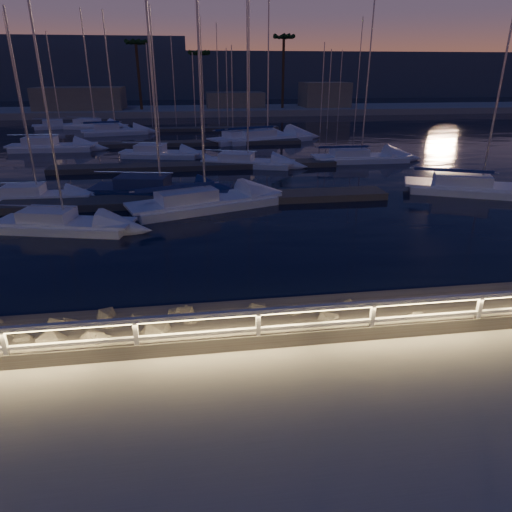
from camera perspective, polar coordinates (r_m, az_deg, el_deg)
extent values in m
plane|color=#9B988C|center=(11.81, -4.62, -11.52)|extent=(400.00, 400.00, 0.00)
cube|color=#9B988C|center=(9.90, -3.55, -20.02)|extent=(240.00, 5.00, 0.20)
cube|color=#635F55|center=(13.24, -5.04, -9.01)|extent=(240.00, 3.45, 1.29)
plane|color=black|center=(90.10, -8.28, 17.49)|extent=(320.00, 320.00, 0.00)
plane|color=black|center=(12.51, -4.45, -16.09)|extent=(400.00, 400.00, 0.00)
cube|color=silver|center=(12.39, -28.84, -10.07)|extent=(0.11, 0.11, 1.00)
cube|color=silver|center=(11.63, -14.73, -9.92)|extent=(0.11, 0.11, 1.00)
cube|color=silver|center=(11.62, 0.28, -9.11)|extent=(0.11, 0.11, 1.00)
cube|color=silver|center=(12.37, 14.30, -7.80)|extent=(0.11, 0.11, 1.00)
cube|color=silver|center=(13.74, 26.04, -6.33)|extent=(0.11, 0.11, 1.00)
cube|color=silver|center=(11.29, -4.78, -7.29)|extent=(44.00, 0.12, 0.12)
cube|color=silver|center=(11.54, -4.70, -9.45)|extent=(44.00, 0.09, 0.09)
cube|color=#E2C165|center=(11.31, -4.76, -7.70)|extent=(44.00, 0.04, 0.03)
sphere|color=#635F55|center=(12.94, -7.03, -9.19)|extent=(0.90, 0.90, 0.90)
sphere|color=#635F55|center=(14.52, 16.86, -6.67)|extent=(1.04, 1.04, 1.04)
sphere|color=#635F55|center=(13.43, -17.59, -9.21)|extent=(0.85, 0.85, 0.85)
sphere|color=#635F55|center=(13.44, 3.93, -8.05)|extent=(1.10, 1.10, 1.10)
sphere|color=#635F55|center=(14.09, -27.37, -9.28)|extent=(0.89, 0.89, 0.89)
cube|color=#615951|center=(26.74, -6.97, 7.02)|extent=(22.00, 2.00, 0.40)
cube|color=#615951|center=(36.49, -7.46, 11.09)|extent=(22.00, 2.00, 0.40)
cube|color=#615951|center=(48.32, -7.80, 13.79)|extent=(22.00, 2.00, 0.40)
cube|color=#615951|center=(60.22, -8.00, 15.42)|extent=(22.00, 2.00, 0.40)
cube|color=#9B988C|center=(84.09, -8.25, 17.44)|extent=(160.00, 14.00, 1.20)
cube|color=gray|center=(85.76, -21.04, 17.70)|extent=(14.00, 8.00, 4.00)
cube|color=gray|center=(85.40, -2.65, 18.71)|extent=(10.00, 6.00, 3.00)
cube|color=gray|center=(87.43, 8.52, 19.11)|extent=(8.00, 7.00, 4.60)
cylinder|color=#473221|center=(82.16, -14.45, 20.99)|extent=(0.44, 0.44, 10.50)
cylinder|color=#473221|center=(82.87, -6.97, 20.96)|extent=(0.44, 0.44, 9.00)
cylinder|color=#473221|center=(83.46, 3.41, 21.95)|extent=(0.44, 0.44, 11.50)
cube|color=#3A475A|center=(139.84, -8.60, 20.98)|extent=(220.00, 30.00, 14.00)
cube|color=white|center=(29.58, -25.46, 6.40)|extent=(5.59, 2.01, 0.47)
cube|color=white|center=(29.51, -25.55, 6.96)|extent=(6.05, 1.75, 0.13)
cube|color=white|center=(29.70, -27.06, 7.38)|extent=(2.19, 1.45, 0.56)
cylinder|color=#ADADB2|center=(28.79, -27.21, 16.35)|extent=(0.10, 0.10, 9.62)
cylinder|color=#ADADB2|center=(29.75, -27.90, 8.11)|extent=(3.46, 0.17, 0.07)
cube|color=white|center=(23.70, -22.65, 3.31)|extent=(6.33, 3.41, 0.47)
cube|color=white|center=(23.61, -22.76, 4.00)|extent=(6.74, 3.24, 0.13)
cube|color=white|center=(23.94, -24.64, 4.69)|extent=(2.64, 2.03, 0.55)
cylinder|color=#ADADB2|center=(22.68, -24.82, 16.82)|extent=(0.10, 0.10, 10.46)
cylinder|color=#ADADB2|center=(24.04, -25.66, 5.65)|extent=(3.67, 0.98, 0.07)
cube|color=white|center=(25.66, -6.32, 6.28)|extent=(8.29, 5.06, 0.57)
cube|color=white|center=(25.56, -6.35, 7.06)|extent=(8.78, 4.90, 0.15)
cube|color=white|center=(25.11, -8.73, 7.52)|extent=(3.54, 2.86, 0.67)
cylinder|color=#ADADB2|center=(24.68, -7.08, 22.78)|extent=(0.12, 0.12, 13.66)
cylinder|color=#ADADB2|center=(24.83, -10.00, 8.50)|extent=(4.67, 1.69, 0.08)
cube|color=white|center=(31.82, 26.21, 7.26)|extent=(8.74, 5.93, 0.56)
cube|color=white|center=(31.74, 26.32, 7.88)|extent=(9.21, 5.84, 0.15)
cube|color=white|center=(31.47, 24.35, 8.77)|extent=(3.81, 3.22, 0.66)
cylinder|color=#ADADB2|center=(31.04, 28.76, 21.03)|extent=(0.12, 0.12, 14.47)
cylinder|color=#ADADB2|center=(31.29, 23.44, 9.81)|extent=(4.79, 2.20, 0.08)
cube|color=white|center=(48.46, -24.05, 12.08)|extent=(7.49, 2.72, 0.63)
cube|color=white|center=(48.41, -24.12, 12.55)|extent=(8.10, 2.37, 0.17)
cube|color=white|center=(48.67, -25.38, 12.87)|extent=(2.94, 1.95, 0.74)
cylinder|color=#ADADB2|center=(47.95, -25.42, 20.22)|extent=(0.14, 0.14, 12.87)
cylinder|color=#ADADB2|center=(48.77, -26.08, 13.46)|extent=(4.63, 0.25, 0.09)
cube|color=#1B254F|center=(28.47, -11.73, 7.56)|extent=(8.11, 4.21, 0.60)
cube|color=#1B254F|center=(28.38, -11.79, 8.31)|extent=(8.65, 3.98, 0.16)
cube|color=#1B254F|center=(28.61, -13.94, 9.02)|extent=(3.36, 2.55, 0.71)
cylinder|color=#ADADB2|center=(27.60, -12.97, 22.17)|extent=(0.13, 0.13, 13.42)
cylinder|color=#ADADB2|center=(28.67, -15.08, 10.06)|extent=(4.73, 1.15, 0.09)
cube|color=white|center=(37.04, -1.00, 11.36)|extent=(7.11, 4.34, 0.49)
cube|color=white|center=(36.98, -1.00, 11.83)|extent=(7.53, 4.20, 0.13)
cube|color=white|center=(37.13, -2.46, 12.34)|extent=(3.03, 2.45, 0.57)
cylinder|color=#ADADB2|center=(36.38, -1.07, 21.08)|extent=(0.11, 0.11, 11.71)
cylinder|color=#ADADB2|center=(37.16, -3.19, 13.03)|extent=(4.01, 1.45, 0.07)
cube|color=white|center=(40.05, 12.96, 11.64)|extent=(7.61, 2.63, 0.51)
cube|color=white|center=(39.99, 13.00, 12.09)|extent=(8.23, 2.26, 0.14)
cube|color=white|center=(39.59, 11.58, 12.58)|extent=(2.97, 1.93, 0.60)
cylinder|color=#ADADB2|center=(39.43, 13.89, 21.65)|extent=(0.11, 0.11, 13.14)
cylinder|color=#ADADB2|center=(39.35, 10.88, 13.26)|extent=(4.73, 0.14, 0.07)
cube|color=white|center=(58.37, -17.09, 14.43)|extent=(7.56, 3.86, 0.61)
cube|color=white|center=(58.33, -17.13, 14.81)|extent=(8.07, 3.63, 0.17)
cube|color=white|center=(58.23, -18.19, 15.07)|extent=(3.12, 2.35, 0.72)
cylinder|color=#ADADB2|center=(57.95, -17.89, 21.04)|extent=(0.13, 0.13, 12.53)
cylinder|color=#ADADB2|center=(58.15, -18.76, 15.55)|extent=(4.43, 1.03, 0.09)
cube|color=white|center=(41.86, -11.79, 12.17)|extent=(6.85, 3.71, 0.51)
cube|color=white|center=(41.81, -11.83, 12.61)|extent=(7.30, 3.53, 0.14)
cube|color=white|center=(42.04, -13.07, 13.01)|extent=(2.86, 2.20, 0.60)
cylinder|color=#ADADB2|center=(41.28, -12.49, 20.49)|extent=(0.11, 0.11, 11.32)
cylinder|color=#ADADB2|center=(42.12, -13.73, 13.61)|extent=(3.97, 1.08, 0.07)
cube|color=white|center=(50.16, -0.82, 14.23)|extent=(8.77, 5.95, 0.60)
cube|color=white|center=(50.11, -0.82, 14.67)|extent=(9.23, 5.86, 0.16)
cube|color=white|center=(49.47, -2.01, 15.00)|extent=(3.82, 3.23, 0.71)
cylinder|color=#ADADB2|center=(49.68, -0.87, 23.12)|extent=(0.13, 0.13, 14.51)
cylinder|color=#ADADB2|center=(49.12, -2.62, 15.59)|extent=(4.80, 2.21, 0.09)
cube|color=white|center=(50.51, 1.45, 14.28)|extent=(9.93, 5.91, 0.63)
cube|color=white|center=(50.45, 1.45, 14.73)|extent=(10.53, 5.70, 0.17)
cube|color=white|center=(49.81, 0.08, 15.11)|extent=(4.21, 3.38, 0.75)
cylinder|color=#ADADB2|center=(50.05, 1.55, 24.19)|extent=(0.14, 0.14, 16.36)
cylinder|color=#ADADB2|center=(49.46, -0.63, 15.73)|extent=(5.63, 1.91, 0.09)
cube|color=white|center=(67.26, -23.21, 14.57)|extent=(6.62, 3.53, 0.54)
cube|color=white|center=(67.23, -23.25, 14.85)|extent=(7.06, 3.35, 0.15)
cube|color=white|center=(67.21, -24.06, 15.03)|extent=(2.75, 2.11, 0.63)
cylinder|color=#ADADB2|center=(66.90, -24.01, 19.55)|extent=(0.12, 0.12, 10.94)
cylinder|color=#ADADB2|center=(67.18, -24.51, 15.38)|extent=(3.85, 1.01, 0.08)
cube|color=white|center=(64.91, -19.44, 14.86)|extent=(8.08, 5.17, 0.60)
cube|color=white|center=(64.87, -19.48, 15.19)|extent=(8.54, 5.04, 0.16)
cube|color=white|center=(65.40, -20.35, 15.47)|extent=(3.48, 2.87, 0.71)
cylinder|color=#ADADB2|center=(64.54, -20.30, 21.14)|extent=(0.13, 0.13, 13.33)
cylinder|color=#ADADB2|center=(65.64, -20.82, 15.91)|extent=(4.50, 1.82, 0.09)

